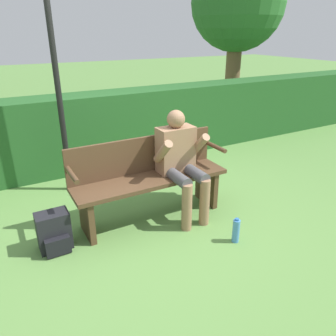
# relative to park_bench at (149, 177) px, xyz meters

# --- Properties ---
(ground_plane) EXTENTS (40.00, 40.00, 0.00)m
(ground_plane) POSITION_rel_park_bench_xyz_m (0.00, -0.06, -0.48)
(ground_plane) COLOR #5B8942
(hedge_back) EXTENTS (12.00, 0.59, 1.11)m
(hedge_back) POSITION_rel_park_bench_xyz_m (0.00, 1.81, 0.07)
(hedge_back) COLOR #235623
(hedge_back) RESTS_ON ground
(park_bench) EXTENTS (1.72, 0.44, 0.90)m
(park_bench) POSITION_rel_park_bench_xyz_m (0.00, 0.00, 0.00)
(park_bench) COLOR #513823
(park_bench) RESTS_ON ground
(person_seated) EXTENTS (0.54, 0.60, 1.20)m
(person_seated) POSITION_rel_park_bench_xyz_m (0.33, -0.13, 0.19)
(person_seated) COLOR #997051
(person_seated) RESTS_ON ground
(backpack) EXTENTS (0.31, 0.27, 0.39)m
(backpack) POSITION_rel_park_bench_xyz_m (-1.08, -0.12, -0.30)
(backpack) COLOR black
(backpack) RESTS_ON ground
(water_bottle) EXTENTS (0.07, 0.07, 0.27)m
(water_bottle) POSITION_rel_park_bench_xyz_m (0.53, -0.89, -0.36)
(water_bottle) COLOR #4C8CCC
(water_bottle) RESTS_ON ground
(signpost) EXTENTS (0.46, 0.09, 2.95)m
(signpost) POSITION_rel_park_bench_xyz_m (-0.64, 1.11, 1.19)
(signpost) COLOR black
(signpost) RESTS_ON ground
(tree) EXTENTS (2.08, 2.08, 3.57)m
(tree) POSITION_rel_park_bench_xyz_m (3.90, 3.38, 2.01)
(tree) COLOR brown
(tree) RESTS_ON ground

